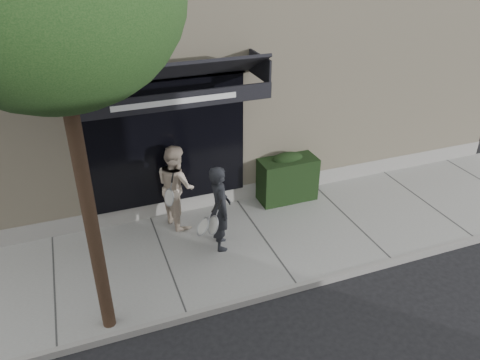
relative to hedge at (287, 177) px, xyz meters
name	(u,v)px	position (x,y,z in m)	size (l,w,h in m)	color
ground	(263,241)	(-1.10, -1.25, -0.66)	(80.00, 80.00, 0.00)	black
sidewalk	(263,239)	(-1.10, -1.25, -0.60)	(20.00, 3.00, 0.12)	gray
curb	(297,287)	(-1.10, -2.80, -0.59)	(20.00, 0.10, 0.14)	gray
building_facade	(191,52)	(-1.11, 3.71, 2.08)	(14.30, 8.04, 5.64)	beige
hedge	(287,177)	(0.00, 0.00, 0.00)	(1.30, 0.70, 1.14)	black
pedestrian_front	(220,208)	(-2.00, -1.22, 0.33)	(0.78, 0.86, 1.74)	black
pedestrian_back	(176,186)	(-2.57, -0.13, 0.35)	(0.86, 1.04, 1.77)	#C3B09C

